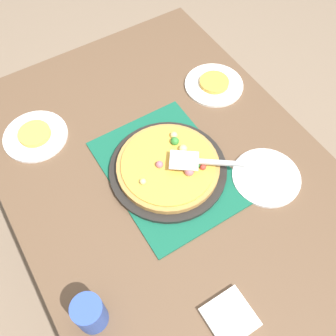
% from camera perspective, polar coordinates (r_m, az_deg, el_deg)
% --- Properties ---
extents(ground_plane, '(8.00, 8.00, 0.00)m').
position_cam_1_polar(ground_plane, '(1.94, -0.00, -12.26)').
color(ground_plane, '#84705B').
extents(dining_table, '(1.40, 1.00, 0.75)m').
position_cam_1_polar(dining_table, '(1.36, -0.00, -2.93)').
color(dining_table, brown).
rests_on(dining_table, ground_plane).
extents(placemat, '(0.48, 0.36, 0.01)m').
position_cam_1_polar(placemat, '(1.26, -0.00, -0.41)').
color(placemat, '#145B42').
rests_on(placemat, dining_table).
extents(pizza_pan, '(0.38, 0.38, 0.01)m').
position_cam_1_polar(pizza_pan, '(1.25, -0.00, -0.17)').
color(pizza_pan, black).
rests_on(pizza_pan, placemat).
extents(pizza, '(0.33, 0.33, 0.05)m').
position_cam_1_polar(pizza, '(1.23, 0.07, 0.38)').
color(pizza, '#B78442').
rests_on(pizza, pizza_pan).
extents(plate_near_left, '(0.22, 0.22, 0.01)m').
position_cam_1_polar(plate_near_left, '(1.41, -18.90, 4.48)').
color(plate_near_left, white).
rests_on(plate_near_left, dining_table).
extents(plate_far_right, '(0.22, 0.22, 0.01)m').
position_cam_1_polar(plate_far_right, '(1.50, 6.77, 12.05)').
color(plate_far_right, white).
rests_on(plate_far_right, dining_table).
extents(plate_side, '(0.22, 0.22, 0.01)m').
position_cam_1_polar(plate_side, '(1.28, 14.25, -1.31)').
color(plate_side, white).
rests_on(plate_side, dining_table).
extents(served_slice_left, '(0.11, 0.11, 0.02)m').
position_cam_1_polar(served_slice_left, '(1.40, -19.04, 4.80)').
color(served_slice_left, '#EAB747').
rests_on(served_slice_left, plate_near_left).
extents(served_slice_right, '(0.11, 0.11, 0.02)m').
position_cam_1_polar(served_slice_right, '(1.50, 6.82, 12.40)').
color(served_slice_right, gold).
rests_on(served_slice_right, plate_far_right).
extents(cup_near, '(0.08, 0.08, 0.12)m').
position_cam_1_polar(cup_near, '(1.05, -11.41, -20.25)').
color(cup_near, '#3351AD').
rests_on(cup_near, dining_table).
extents(pizza_server, '(0.17, 0.21, 0.01)m').
position_cam_1_polar(pizza_server, '(1.20, 4.65, 0.98)').
color(pizza_server, silver).
rests_on(pizza_server, pizza).
extents(napkin_stack, '(0.12, 0.12, 0.02)m').
position_cam_1_polar(napkin_stack, '(1.10, 9.09, -20.85)').
color(napkin_stack, white).
rests_on(napkin_stack, dining_table).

